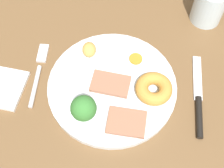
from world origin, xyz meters
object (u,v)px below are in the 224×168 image
at_px(meat_slice_main, 110,85).
at_px(broccoli_floret, 84,109).
at_px(fork, 38,72).
at_px(carrot_coin_front, 136,59).
at_px(dinner_plate, 112,88).
at_px(yorkshire_pudding, 154,89).
at_px(water_glass, 209,5).
at_px(knife, 198,102).
at_px(meat_slice_under, 126,122).
at_px(roast_potato_left, 89,50).

height_order(meat_slice_main, broccoli_floret, broccoli_floret).
bearing_deg(broccoli_floret, fork, 137.47).
distance_m(broccoli_floret, fork, 0.15).
bearing_deg(carrot_coin_front, dinner_plate, -124.19).
height_order(dinner_plate, carrot_coin_front, carrot_coin_front).
bearing_deg(broccoli_floret, yorkshire_pudding, 25.17).
height_order(fork, water_glass, water_glass).
bearing_deg(yorkshire_pudding, water_glass, 59.55).
distance_m(yorkshire_pudding, fork, 0.24).
relative_size(broccoli_floret, fork, 0.40).
height_order(yorkshire_pudding, fork, yorkshire_pudding).
relative_size(fork, water_glass, 1.78).
distance_m(yorkshire_pudding, carrot_coin_front, 0.08).
height_order(broccoli_floret, water_glass, water_glass).
xyz_separation_m(knife, water_glass, (0.03, 0.22, 0.04)).
relative_size(meat_slice_main, carrot_coin_front, 2.76).
distance_m(meat_slice_main, broccoli_floret, 0.09).
bearing_deg(broccoli_floret, meat_slice_under, -6.41).
distance_m(broccoli_floret, water_glass, 0.37).
xyz_separation_m(yorkshire_pudding, carrot_coin_front, (-0.04, 0.07, -0.01)).
bearing_deg(water_glass, carrot_coin_front, -139.68).
height_order(meat_slice_main, carrot_coin_front, meat_slice_main).
bearing_deg(roast_potato_left, fork, -155.88).
distance_m(dinner_plate, carrot_coin_front, 0.08).
height_order(fork, knife, knife).
bearing_deg(dinner_plate, meat_slice_main, 164.90).
bearing_deg(roast_potato_left, water_glass, 25.90).
bearing_deg(broccoli_floret, roast_potato_left, 91.86).
height_order(meat_slice_under, fork, meat_slice_under).
distance_m(dinner_plate, roast_potato_left, 0.10).
height_order(meat_slice_under, roast_potato_left, roast_potato_left).
bearing_deg(carrot_coin_front, fork, -169.82).
xyz_separation_m(roast_potato_left, knife, (0.22, -0.10, -0.02)).
distance_m(meat_slice_under, yorkshire_pudding, 0.09).
bearing_deg(meat_slice_main, water_glass, 44.08).
bearing_deg(water_glass, fork, -154.61).
xyz_separation_m(yorkshire_pudding, water_glass, (0.12, 0.21, 0.02)).
bearing_deg(water_glass, knife, -98.39).
height_order(carrot_coin_front, fork, carrot_coin_front).
bearing_deg(knife, meat_slice_under, 114.70).
bearing_deg(water_glass, broccoli_floret, -132.99).
bearing_deg(meat_slice_main, dinner_plate, -15.10).
distance_m(roast_potato_left, water_glass, 0.29).
bearing_deg(water_glass, meat_slice_under, -121.89).
xyz_separation_m(carrot_coin_front, water_glass, (0.16, 0.13, 0.03)).
bearing_deg(broccoli_floret, water_glass, 47.01).
bearing_deg(fork, roast_potato_left, -64.60).
bearing_deg(broccoli_floret, carrot_coin_front, 55.48).
relative_size(roast_potato_left, broccoli_floret, 0.57).
relative_size(carrot_coin_front, knife, 0.15).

